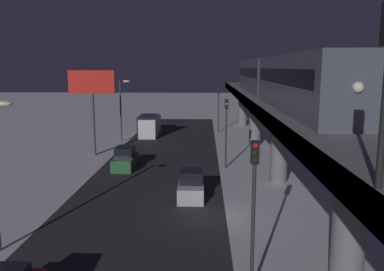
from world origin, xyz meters
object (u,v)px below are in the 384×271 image
(sedan_silver, at_px, (191,186))
(subway_train, at_px, (276,77))
(commercial_billboard, at_px, (92,91))
(traffic_light_far, at_px, (218,103))
(traffic_light_mid, at_px, (226,123))
(box_truck, at_px, (150,125))
(sedan_green, at_px, (125,159))
(traffic_light_near, at_px, (254,195))

(sedan_silver, bearing_deg, subway_train, 44.75)
(sedan_silver, height_order, commercial_billboard, commercial_billboard)
(subway_train, bearing_deg, traffic_light_far, -79.53)
(traffic_light_mid, distance_m, traffic_light_far, 20.52)
(subway_train, relative_size, traffic_light_mid, 5.76)
(box_truck, xyz_separation_m, traffic_light_far, (-9.50, -2.78, 2.85))
(traffic_light_far, bearing_deg, sedan_silver, 84.27)
(box_truck, bearing_deg, sedan_silver, 104.19)
(box_truck, bearing_deg, traffic_light_mid, 118.17)
(subway_train, height_order, traffic_light_mid, subway_train)
(sedan_green, distance_m, commercial_billboard, 9.10)
(sedan_silver, bearing_deg, sedan_green, 128.37)
(sedan_silver, distance_m, traffic_light_mid, 9.49)
(traffic_light_mid, bearing_deg, commercial_billboard, -20.04)
(traffic_light_far, bearing_deg, sedan_green, 65.90)
(sedan_silver, bearing_deg, traffic_light_near, -76.58)
(sedan_green, relative_size, commercial_billboard, 0.48)
(subway_train, xyz_separation_m, traffic_light_mid, (4.06, -1.46, -4.16))
(traffic_light_mid, height_order, commercial_billboard, commercial_billboard)
(box_truck, bearing_deg, traffic_light_near, 103.95)
(sedan_green, xyz_separation_m, traffic_light_far, (-9.30, -20.79, 3.40))
(sedan_green, bearing_deg, sedan_silver, 128.37)
(sedan_silver, relative_size, box_truck, 0.56)
(box_truck, height_order, commercial_billboard, commercial_billboard)
(sedan_green, height_order, traffic_light_far, traffic_light_far)
(box_truck, bearing_deg, sedan_green, 90.64)
(box_truck, bearing_deg, traffic_light_far, -163.69)
(sedan_green, bearing_deg, traffic_light_far, -114.10)
(subway_train, height_order, traffic_light_near, subway_train)
(box_truck, distance_m, commercial_billboard, 14.49)
(traffic_light_near, bearing_deg, traffic_light_far, -90.00)
(subway_train, distance_m, traffic_light_near, 19.92)
(subway_train, relative_size, box_truck, 4.98)
(sedan_silver, xyz_separation_m, traffic_light_near, (-2.90, 12.15, 3.41))
(box_truck, relative_size, traffic_light_mid, 1.16)
(sedan_green, relative_size, traffic_light_mid, 0.67)
(subway_train, relative_size, traffic_light_near, 5.76)
(traffic_light_near, xyz_separation_m, commercial_billboard, (13.65, -25.49, 2.63))
(traffic_light_mid, xyz_separation_m, traffic_light_far, (0.00, -20.52, 0.00))
(commercial_billboard, bearing_deg, sedan_green, 129.58)
(subway_train, xyz_separation_m, box_truck, (13.56, -19.20, -7.01))
(sedan_silver, height_order, sedan_green, same)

